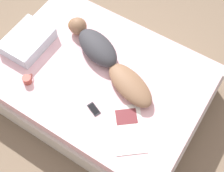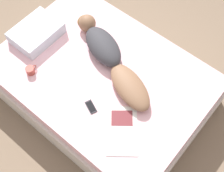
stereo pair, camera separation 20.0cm
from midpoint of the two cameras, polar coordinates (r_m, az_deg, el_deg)
The scene contains 7 objects.
ground_plane at distance 3.67m, azimuth -3.55°, elevation -1.91°, with size 12.00×12.00×0.00m, color #7A6651.
bed at distance 3.45m, azimuth -3.77°, elevation 0.03°, with size 1.62×2.24×0.51m.
person at distance 3.24m, azimuth -3.08°, elevation 5.35°, with size 0.68×1.32×0.20m.
open_magazine at distance 2.94m, azimuth 1.01°, elevation -7.86°, with size 0.57×0.54×0.01m.
coffee_mug at distance 3.28m, azimuth -16.94°, elevation 1.04°, with size 0.12×0.09×0.08m.
cell_phone at distance 3.03m, azimuth -5.24°, elevation -4.34°, with size 0.12×0.16×0.01m.
pillow at distance 3.52m, azimuth -16.74°, elevation 7.82°, with size 0.52×0.39×0.14m.
Camera 1 is at (-1.38, -1.03, 3.24)m, focal length 50.00 mm.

